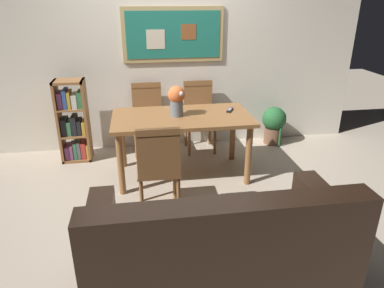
# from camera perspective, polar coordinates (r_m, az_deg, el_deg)

# --- Properties ---
(ground_plane) EXTENTS (12.00, 12.00, 0.00)m
(ground_plane) POSITION_cam_1_polar(r_m,az_deg,el_deg) (3.87, -1.84, -7.48)
(ground_plane) COLOR tan
(wall_back_with_painting) EXTENTS (5.20, 0.14, 2.60)m
(wall_back_with_painting) POSITION_cam_1_polar(r_m,az_deg,el_deg) (4.76, -4.18, 14.95)
(wall_back_with_painting) COLOR silver
(wall_back_with_painting) RESTS_ON ground_plane
(dining_table) EXTENTS (1.53, 0.82, 0.72)m
(dining_table) POSITION_cam_1_polar(r_m,az_deg,el_deg) (3.94, -1.63, 3.22)
(dining_table) COLOR brown
(dining_table) RESTS_ON ground_plane
(dining_chair_far_right) EXTENTS (0.40, 0.41, 0.91)m
(dining_chair_far_right) POSITION_cam_1_polar(r_m,az_deg,el_deg) (4.73, 1.15, 5.44)
(dining_chair_far_right) COLOR brown
(dining_chair_far_right) RESTS_ON ground_plane
(dining_chair_near_left) EXTENTS (0.40, 0.41, 0.91)m
(dining_chair_near_left) POSITION_cam_1_polar(r_m,az_deg,el_deg) (3.25, -5.43, -3.09)
(dining_chair_near_left) COLOR brown
(dining_chair_near_left) RESTS_ON ground_plane
(dining_chair_far_left) EXTENTS (0.40, 0.41, 0.91)m
(dining_chair_far_left) POSITION_cam_1_polar(r_m,az_deg,el_deg) (4.66, -7.16, 5.00)
(dining_chair_far_left) COLOR brown
(dining_chair_far_left) RESTS_ON ground_plane
(leather_couch) EXTENTS (1.80, 0.84, 0.84)m
(leather_couch) POSITION_cam_1_polar(r_m,az_deg,el_deg) (2.60, 4.26, -16.38)
(leather_couch) COLOR black
(leather_couch) RESTS_ON ground_plane
(bookshelf) EXTENTS (0.36, 0.28, 1.02)m
(bookshelf) POSITION_cam_1_polar(r_m,az_deg,el_deg) (4.64, -18.42, 3.07)
(bookshelf) COLOR brown
(bookshelf) RESTS_ON ground_plane
(potted_ivy) EXTENTS (0.33, 0.33, 0.56)m
(potted_ivy) POSITION_cam_1_polar(r_m,az_deg,el_deg) (5.09, 13.03, 3.22)
(potted_ivy) COLOR brown
(potted_ivy) RESTS_ON ground_plane
(flower_vase) EXTENTS (0.20, 0.19, 0.33)m
(flower_vase) POSITION_cam_1_polar(r_m,az_deg,el_deg) (3.86, -2.48, 7.26)
(flower_vase) COLOR slate
(flower_vase) RESTS_ON dining_table
(tv_remote) EXTENTS (0.11, 0.16, 0.02)m
(tv_remote) POSITION_cam_1_polar(r_m,az_deg,el_deg) (4.10, 6.10, 5.47)
(tv_remote) COLOR black
(tv_remote) RESTS_ON dining_table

